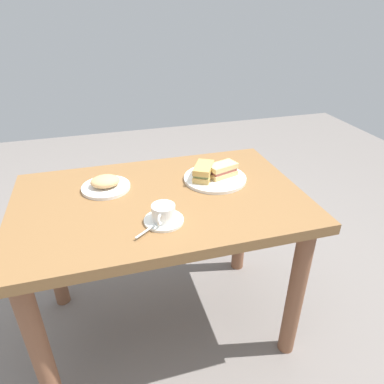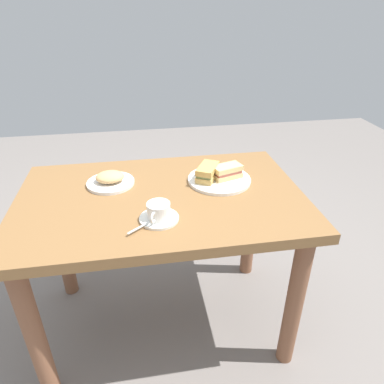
{
  "view_description": "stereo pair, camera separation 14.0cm",
  "coord_description": "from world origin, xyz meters",
  "px_view_note": "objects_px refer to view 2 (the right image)",
  "views": [
    {
      "loc": [
        -0.21,
        -1.22,
        1.46
      ],
      "look_at": [
        0.12,
        -0.05,
        0.78
      ],
      "focal_mm": 32.59,
      "sensor_mm": 36.0,
      "label": 1
    },
    {
      "loc": [
        -0.08,
        -1.25,
        1.46
      ],
      "look_at": [
        0.12,
        -0.05,
        0.78
      ],
      "focal_mm": 32.59,
      "sensor_mm": 36.0,
      "label": 2
    }
  ],
  "objects_px": {
    "sandwich_back": "(208,172)",
    "coffee_cup": "(158,210)",
    "coffee_saucer": "(159,218)",
    "dining_table": "(162,220)",
    "sandwich_front": "(227,172)",
    "sandwich_plate": "(219,180)",
    "side_plate": "(111,183)",
    "spoon": "(143,226)"
  },
  "relations": [
    {
      "from": "coffee_saucer",
      "to": "dining_table",
      "type": "bearing_deg",
      "value": 83.11
    },
    {
      "from": "sandwich_plate",
      "to": "spoon",
      "type": "height_order",
      "value": "spoon"
    },
    {
      "from": "sandwich_plate",
      "to": "spoon",
      "type": "bearing_deg",
      "value": -138.47
    },
    {
      "from": "dining_table",
      "to": "sandwich_front",
      "type": "bearing_deg",
      "value": 15.69
    },
    {
      "from": "sandwich_front",
      "to": "coffee_cup",
      "type": "bearing_deg",
      "value": -140.62
    },
    {
      "from": "sandwich_back",
      "to": "coffee_cup",
      "type": "xyz_separation_m",
      "value": [
        -0.24,
        -0.27,
        -0.0
      ]
    },
    {
      "from": "coffee_cup",
      "to": "spoon",
      "type": "distance_m",
      "value": 0.08
    },
    {
      "from": "sandwich_back",
      "to": "spoon",
      "type": "bearing_deg",
      "value": -133.34
    },
    {
      "from": "sandwich_front",
      "to": "coffee_saucer",
      "type": "relative_size",
      "value": 0.97
    },
    {
      "from": "sandwich_plate",
      "to": "sandwich_back",
      "type": "bearing_deg",
      "value": 174.18
    },
    {
      "from": "dining_table",
      "to": "sandwich_back",
      "type": "bearing_deg",
      "value": 22.43
    },
    {
      "from": "sandwich_front",
      "to": "coffee_saucer",
      "type": "bearing_deg",
      "value": -140.7
    },
    {
      "from": "sandwich_front",
      "to": "dining_table",
      "type": "bearing_deg",
      "value": -164.31
    },
    {
      "from": "sandwich_front",
      "to": "side_plate",
      "type": "height_order",
      "value": "sandwich_front"
    },
    {
      "from": "sandwich_plate",
      "to": "coffee_saucer",
      "type": "relative_size",
      "value": 1.91
    },
    {
      "from": "sandwich_front",
      "to": "coffee_cup",
      "type": "distance_m",
      "value": 0.42
    },
    {
      "from": "spoon",
      "to": "side_plate",
      "type": "distance_m",
      "value": 0.38
    },
    {
      "from": "sandwich_back",
      "to": "side_plate",
      "type": "distance_m",
      "value": 0.43
    },
    {
      "from": "dining_table",
      "to": "sandwich_front",
      "type": "xyz_separation_m",
      "value": [
        0.3,
        0.08,
        0.17
      ]
    },
    {
      "from": "sandwich_front",
      "to": "spoon",
      "type": "bearing_deg",
      "value": -140.98
    },
    {
      "from": "dining_table",
      "to": "coffee_cup",
      "type": "relative_size",
      "value": 11.01
    },
    {
      "from": "sandwich_front",
      "to": "spoon",
      "type": "distance_m",
      "value": 0.5
    },
    {
      "from": "sandwich_plate",
      "to": "sandwich_front",
      "type": "relative_size",
      "value": 1.96
    },
    {
      "from": "sandwich_front",
      "to": "coffee_cup",
      "type": "xyz_separation_m",
      "value": [
        -0.32,
        -0.27,
        -0.0
      ]
    },
    {
      "from": "dining_table",
      "to": "spoon",
      "type": "distance_m",
      "value": 0.28
    },
    {
      "from": "side_plate",
      "to": "sandwich_plate",
      "type": "bearing_deg",
      "value": -5.79
    },
    {
      "from": "sandwich_plate",
      "to": "spoon",
      "type": "relative_size",
      "value": 3.27
    },
    {
      "from": "coffee_cup",
      "to": "spoon",
      "type": "relative_size",
      "value": 1.26
    },
    {
      "from": "coffee_cup",
      "to": "spoon",
      "type": "height_order",
      "value": "coffee_cup"
    },
    {
      "from": "sandwich_back",
      "to": "side_plate",
      "type": "bearing_deg",
      "value": 174.22
    },
    {
      "from": "coffee_saucer",
      "to": "coffee_cup",
      "type": "height_order",
      "value": "coffee_cup"
    },
    {
      "from": "sandwich_front",
      "to": "sandwich_back",
      "type": "distance_m",
      "value": 0.09
    },
    {
      "from": "dining_table",
      "to": "side_plate",
      "type": "distance_m",
      "value": 0.28
    },
    {
      "from": "coffee_cup",
      "to": "side_plate",
      "type": "bearing_deg",
      "value": 120.57
    },
    {
      "from": "spoon",
      "to": "side_plate",
      "type": "height_order",
      "value": "spoon"
    },
    {
      "from": "coffee_cup",
      "to": "side_plate",
      "type": "relative_size",
      "value": 0.52
    },
    {
      "from": "sandwich_front",
      "to": "sandwich_back",
      "type": "relative_size",
      "value": 0.94
    },
    {
      "from": "dining_table",
      "to": "sandwich_front",
      "type": "height_order",
      "value": "sandwich_front"
    },
    {
      "from": "sandwich_front",
      "to": "sandwich_back",
      "type": "bearing_deg",
      "value": 177.46
    },
    {
      "from": "coffee_saucer",
      "to": "sandwich_plate",
      "type": "bearing_deg",
      "value": 42.33
    },
    {
      "from": "sandwich_back",
      "to": "coffee_cup",
      "type": "relative_size",
      "value": 1.4
    },
    {
      "from": "coffee_cup",
      "to": "side_plate",
      "type": "distance_m",
      "value": 0.37
    }
  ]
}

